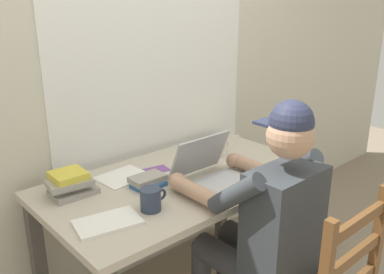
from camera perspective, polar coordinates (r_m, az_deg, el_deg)
The scene contains 12 objects.
back_wall at distance 2.28m, azimuth -9.10°, elevation 10.70°, with size 6.00×0.08×2.60m.
desk at distance 2.11m, azimuth -1.37°, elevation -8.09°, with size 1.37×0.76×0.75m.
seated_person at distance 1.86m, azimuth 9.78°, elevation -11.22°, with size 0.50×0.60×1.24m.
laptop at distance 1.99m, azimuth 2.92°, elevation -4.94°, with size 0.33×0.32×0.22m.
computer_mouse at distance 2.16m, azimuth 8.03°, elevation -4.22°, with size 0.06×0.10×0.03m, color #ADAFB2.
coffee_mug_white at distance 2.33m, azimuth 3.76°, elevation -1.49°, with size 0.12×0.09×0.09m.
coffee_mug_dark at distance 1.75m, azimuth -5.67°, elevation -8.54°, with size 0.13×0.09×0.10m.
book_stack_main at distance 1.95m, azimuth -16.41°, elevation -6.24°, with size 0.22×0.17×0.11m.
book_stack_side at distance 1.97m, azimuth -6.08°, elevation -6.09°, with size 0.17×0.13×0.05m.
paper_pile_near_laptop at distance 1.70m, azimuth -11.55°, elevation -11.47°, with size 0.25×0.16×0.01m, color white.
paper_pile_back_corner at distance 2.09m, azimuth -9.48°, elevation -5.42°, with size 0.24×0.19×0.01m, color white.
landscape_photo_print at distance 2.16m, azimuth -4.95°, elevation -4.54°, with size 0.13×0.09×0.00m, color #7A4293.
Camera 1 is at (-1.21, -1.44, 1.60)m, focal length 38.71 mm.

